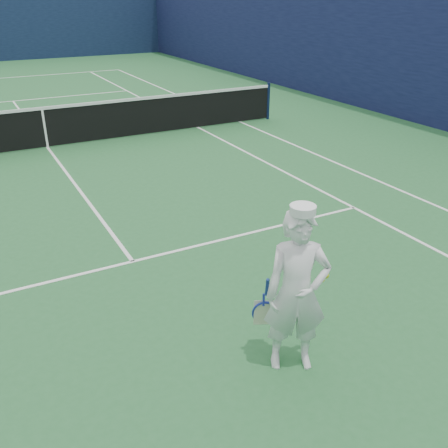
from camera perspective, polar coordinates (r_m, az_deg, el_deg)
name	(u,v)px	position (r m, az deg, el deg)	size (l,w,h in m)	color
ground	(48,148)	(13.12, -19.48, 8.19)	(80.00, 80.00, 0.00)	#246131
court_markings	(48,148)	(13.12, -19.48, 8.20)	(11.03, 23.83, 0.01)	white
windscreen_fence	(35,63)	(12.72, -20.82, 16.79)	(20.12, 36.12, 4.00)	#0F1C3A
tennis_net	(44,126)	(12.98, -19.84, 10.52)	(12.88, 0.09, 1.07)	#141E4C
tennis_player	(297,292)	(4.94, 8.31, -7.72)	(0.75, 0.72, 1.79)	white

